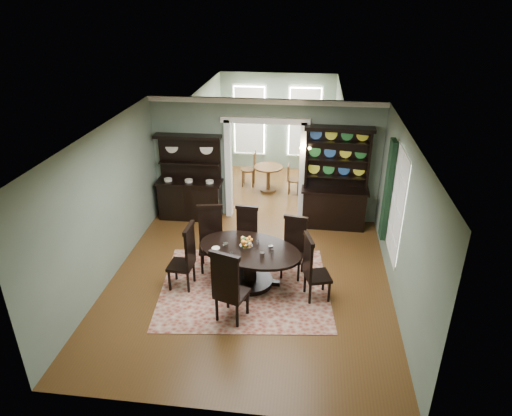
{
  "coord_description": "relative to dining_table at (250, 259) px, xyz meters",
  "views": [
    {
      "loc": [
        1.06,
        -7.34,
        5.25
      ],
      "look_at": [
        0.08,
        0.6,
        1.38
      ],
      "focal_mm": 32.0,
      "sensor_mm": 36.0,
      "label": 1
    }
  ],
  "objects": [
    {
      "name": "chair_far_mid",
      "position": [
        -0.19,
        0.83,
        0.1
      ],
      "size": [
        0.49,
        0.47,
        1.25
      ],
      "rotation": [
        0.0,
        0.0,
        3.06
      ],
      "color": "black",
      "rests_on": "rug"
    },
    {
      "name": "doorway_trim",
      "position": [
        -0.02,
        2.97,
        1.06
      ],
      "size": [
        2.08,
        0.25,
        2.57
      ],
      "color": "white",
      "rests_on": "floor"
    },
    {
      "name": "centerpiece",
      "position": [
        -0.08,
        0.05,
        0.3
      ],
      "size": [
        1.21,
        0.78,
        0.2
      ],
      "color": "white",
      "rests_on": "dining_table"
    },
    {
      "name": "chair_far_right",
      "position": [
        0.82,
        0.49,
        0.1
      ],
      "size": [
        0.53,
        0.51,
        1.25
      ],
      "rotation": [
        0.0,
        0.0,
        2.96
      ],
      "color": "black",
      "rests_on": "rug"
    },
    {
      "name": "room",
      "position": [
        -0.02,
        0.01,
        1.02
      ],
      "size": [
        5.51,
        6.01,
        3.01
      ],
      "color": "#563616",
      "rests_on": "ground"
    },
    {
      "name": "parlor_chair_right",
      "position": [
        0.57,
        4.51,
        -0.1
      ],
      "size": [
        0.36,
        0.36,
        0.85
      ],
      "rotation": [
        0.0,
        0.0,
        -1.6
      ],
      "color": "brown",
      "rests_on": "parlor_floor"
    },
    {
      "name": "welsh_dresser",
      "position": [
        1.68,
        2.7,
        0.33
      ],
      "size": [
        1.58,
        0.6,
        2.46
      ],
      "rotation": [
        0.0,
        0.0,
        -0.01
      ],
      "color": "black",
      "rests_on": "floor"
    },
    {
      "name": "rug",
      "position": [
        -0.08,
        -0.13,
        -0.55
      ],
      "size": [
        3.49,
        3.07,
        0.01
      ],
      "primitive_type": "cube",
      "rotation": [
        0.0,
        0.0,
        0.11
      ],
      "color": "maroon",
      "rests_on": "floor"
    },
    {
      "name": "chair_end_right",
      "position": [
        1.19,
        -0.3,
        0.13
      ],
      "size": [
        0.57,
        0.59,
        1.31
      ],
      "rotation": [
        0.0,
        0.0,
        -1.29
      ],
      "color": "black",
      "rests_on": "rug"
    },
    {
      "name": "parlor_table",
      "position": [
        -0.09,
        4.58,
        -0.07
      ],
      "size": [
        0.81,
        0.81,
        0.74
      ],
      "color": "brown",
      "rests_on": "parlor_floor"
    },
    {
      "name": "wall_sconce",
      "position": [
        0.93,
        2.81,
        1.33
      ],
      "size": [
        0.27,
        0.21,
        0.21
      ],
      "color": "#BA8131",
      "rests_on": "back_wall_right"
    },
    {
      "name": "right_window",
      "position": [
        2.67,
        0.9,
        1.04
      ],
      "size": [
        0.15,
        1.47,
        2.12
      ],
      "color": "white",
      "rests_on": "wall_right"
    },
    {
      "name": "chair_far_left",
      "position": [
        -0.87,
        0.55,
        0.16
      ],
      "size": [
        0.58,
        0.56,
        1.36
      ],
      "rotation": [
        0.0,
        0.0,
        3.33
      ],
      "color": "black",
      "rests_on": "rug"
    },
    {
      "name": "chair_near",
      "position": [
        -0.21,
        -1.16,
        0.19
      ],
      "size": [
        0.66,
        0.64,
        1.43
      ],
      "rotation": [
        0.0,
        0.0,
        -0.32
      ],
      "color": "black",
      "rests_on": "rug"
    },
    {
      "name": "dining_table",
      "position": [
        0.0,
        0.0,
        0.0
      ],
      "size": [
        2.35,
        2.35,
        0.8
      ],
      "rotation": [
        0.0,
        0.0,
        -0.3
      ],
      "color": "black",
      "rests_on": "rug"
    },
    {
      "name": "parlor_chair_left",
      "position": [
        -0.64,
        4.94,
        -0.01
      ],
      "size": [
        0.43,
        0.43,
        1.03
      ],
      "rotation": [
        0.0,
        0.0,
        1.57
      ],
      "color": "brown",
      "rests_on": "parlor_floor"
    },
    {
      "name": "parlor",
      "position": [
        -0.02,
        5.5,
        0.96
      ],
      "size": [
        3.51,
        3.5,
        3.01
      ],
      "color": "#563616",
      "rests_on": "ground"
    },
    {
      "name": "chair_end_left",
      "position": [
        -1.18,
        -0.25,
        0.15
      ],
      "size": [
        0.5,
        0.52,
        1.34
      ],
      "rotation": [
        0.0,
        0.0,
        1.52
      ],
      "color": "black",
      "rests_on": "rug"
    },
    {
      "name": "sideboard",
      "position": [
        -1.86,
        2.72,
        0.18
      ],
      "size": [
        1.62,
        0.58,
        2.12
      ],
      "rotation": [
        0.0,
        0.0,
        0.01
      ],
      "color": "black",
      "rests_on": "floor"
    }
  ]
}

